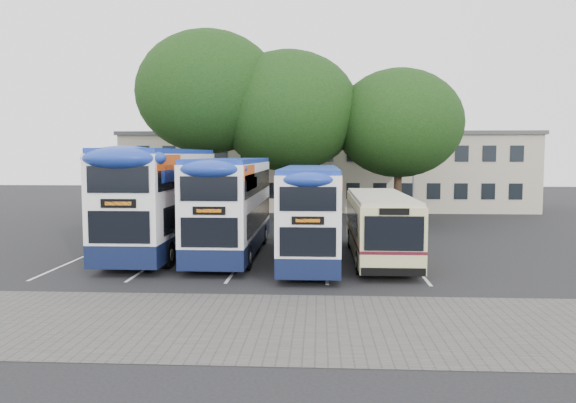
# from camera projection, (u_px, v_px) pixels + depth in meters

# --- Properties ---
(ground) EXTENTS (120.00, 120.00, 0.00)m
(ground) POSITION_uv_depth(u_px,v_px,m) (334.00, 282.00, 19.57)
(ground) COLOR black
(ground) RESTS_ON ground
(paving_strip) EXTENTS (40.00, 6.00, 0.01)m
(paving_strip) POSITION_uv_depth(u_px,v_px,m) (263.00, 324.00, 14.70)
(paving_strip) COLOR #595654
(paving_strip) RESTS_ON ground
(bay_lines) EXTENTS (14.12, 11.00, 0.01)m
(bay_lines) POSITION_uv_depth(u_px,v_px,m) (246.00, 255.00, 24.75)
(bay_lines) COLOR silver
(bay_lines) RESTS_ON ground
(depot_building) EXTENTS (32.40, 8.40, 6.20)m
(depot_building) POSITION_uv_depth(u_px,v_px,m) (326.00, 170.00, 46.16)
(depot_building) COLOR beige
(depot_building) RESTS_ON ground
(lamp_post) EXTENTS (0.25, 1.05, 9.06)m
(lamp_post) POSITION_uv_depth(u_px,v_px,m) (414.00, 145.00, 38.68)
(lamp_post) COLOR gray
(lamp_post) RESTS_ON ground
(tree_left) EXTENTS (9.28, 9.28, 12.37)m
(tree_left) POSITION_uv_depth(u_px,v_px,m) (209.00, 92.00, 36.01)
(tree_left) COLOR black
(tree_left) RESTS_ON ground
(tree_mid) EXTENTS (9.13, 9.13, 11.08)m
(tree_mid) POSITION_uv_depth(u_px,v_px,m) (288.00, 111.00, 36.03)
(tree_mid) COLOR black
(tree_mid) RESTS_ON ground
(tree_right) EXTENTS (8.13, 8.13, 9.88)m
(tree_right) POSITION_uv_depth(u_px,v_px,m) (399.00, 123.00, 35.67)
(tree_right) COLOR black
(tree_right) RESTS_ON ground
(bus_dd_left) EXTENTS (2.72, 11.21, 4.67)m
(bus_dd_left) POSITION_uv_depth(u_px,v_px,m) (163.00, 196.00, 25.47)
(bus_dd_left) COLOR #10183A
(bus_dd_left) RESTS_ON ground
(bus_dd_mid) EXTENTS (2.48, 10.22, 4.26)m
(bus_dd_mid) POSITION_uv_depth(u_px,v_px,m) (232.00, 202.00, 24.81)
(bus_dd_mid) COLOR #10183A
(bus_dd_mid) RESTS_ON ground
(bus_dd_right) EXTENTS (2.28, 9.41, 3.92)m
(bus_dd_right) POSITION_uv_depth(u_px,v_px,m) (310.00, 210.00, 23.15)
(bus_dd_right) COLOR #10183A
(bus_dd_right) RESTS_ON ground
(bus_single) EXTENTS (2.35, 9.25, 2.76)m
(bus_single) POSITION_uv_depth(u_px,v_px,m) (379.00, 222.00, 23.80)
(bus_single) COLOR beige
(bus_single) RESTS_ON ground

